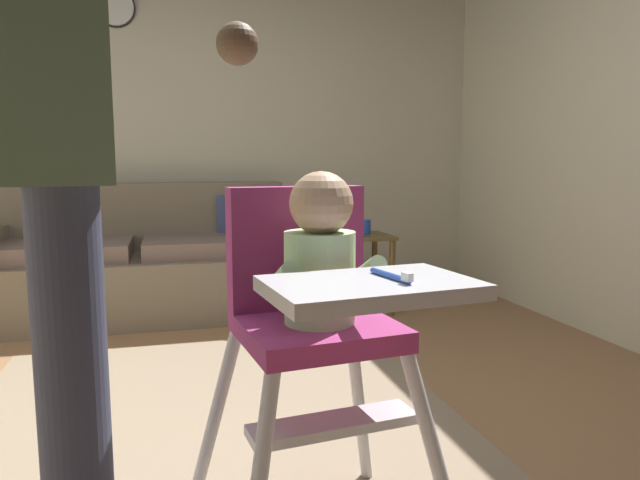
# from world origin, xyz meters

# --- Properties ---
(ground) EXTENTS (6.08, 6.58, 0.10)m
(ground) POSITION_xyz_m (0.00, 0.00, -0.05)
(ground) COLOR #9F714B
(wall_far) EXTENTS (5.28, 0.06, 2.56)m
(wall_far) POSITION_xyz_m (0.00, 2.52, 1.28)
(wall_far) COLOR beige
(wall_far) RESTS_ON ground
(area_rug) EXTENTS (1.90, 2.54, 0.01)m
(area_rug) POSITION_xyz_m (0.02, -0.03, 0.00)
(area_rug) COLOR gray
(area_rug) RESTS_ON ground
(couch) EXTENTS (2.02, 0.86, 0.86)m
(couch) POSITION_xyz_m (-0.33, 2.00, 0.33)
(couch) COLOR #7B6E59
(couch) RESTS_ON ground
(high_chair) EXTENTS (0.67, 0.78, 0.98)m
(high_chair) POSITION_xyz_m (0.22, -0.62, 0.68)
(high_chair) COLOR silver
(high_chair) RESTS_ON ground
(adult_standing) EXTENTS (0.55, 0.50, 1.70)m
(adult_standing) POSITION_xyz_m (-0.32, -0.67, 0.97)
(adult_standing) COLOR #3A3F57
(adult_standing) RESTS_ON ground
(side_table) EXTENTS (0.40, 0.40, 0.52)m
(side_table) POSITION_xyz_m (1.10, 1.70, 0.38)
(side_table) COLOR brown
(side_table) RESTS_ON ground
(sippy_cup) EXTENTS (0.07, 0.07, 0.10)m
(sippy_cup) POSITION_xyz_m (1.14, 1.70, 0.57)
(sippy_cup) COLOR #284CB7
(sippy_cup) RESTS_ON side_table
(wall_clock) EXTENTS (0.28, 0.04, 0.28)m
(wall_clock) POSITION_xyz_m (-0.45, 2.48, 2.07)
(wall_clock) COLOR white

